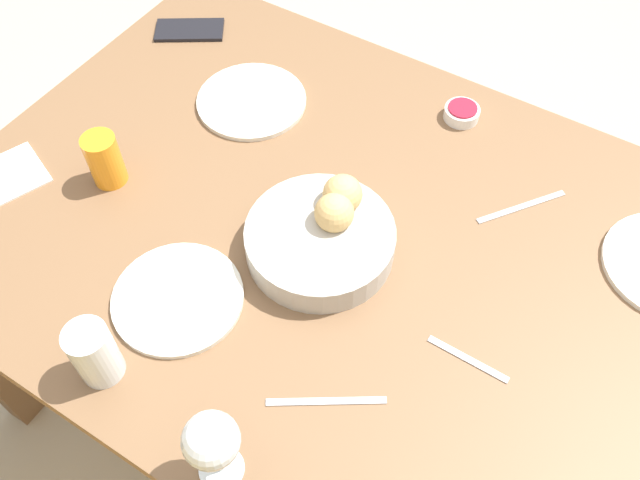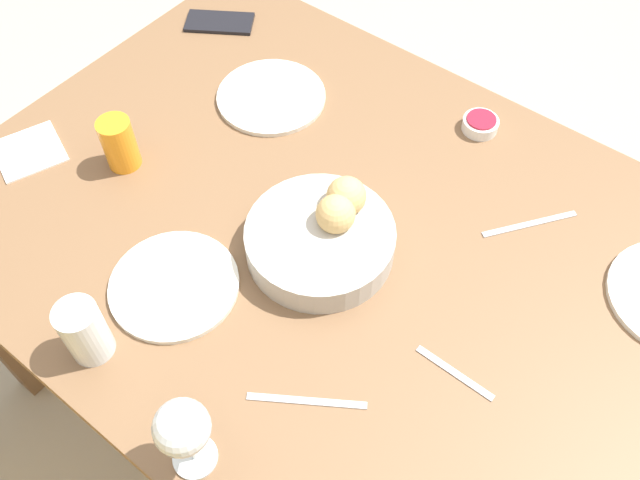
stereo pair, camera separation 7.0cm
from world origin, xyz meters
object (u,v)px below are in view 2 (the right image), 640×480
Objects in this scene: knife_silver at (530,224)px; spoon_coffee at (455,373)px; water_tumbler at (84,331)px; cell_phone at (219,22)px; plate_near_right at (271,97)px; napkin at (29,151)px; wine_glass at (181,428)px; bread_basket at (323,236)px; fork_silver at (307,401)px; jam_bowl_berry at (480,124)px; plate_far_center at (174,285)px; juice_glass at (119,143)px.

spoon_coffee is at bearing 97.63° from knife_silver.
cell_phone is at bearing -60.89° from water_tumbler.
plate_near_right is 0.48m from napkin.
plate_near_right is 1.42× the size of wine_glass.
bread_basket is 1.14× the size of plate_near_right.
cell_phone reaches higher than fork_silver.
jam_bowl_berry is at bearing -38.64° from knife_silver.
fork_silver is (-0.30, 0.02, -0.00)m from plate_far_center.
water_tumbler is at bearing 23.16° from fork_silver.
water_tumbler is 0.35m from fork_silver.
plate_far_center is 1.38× the size of wine_glass.
plate_far_center is 0.70m from cell_phone.
plate_near_right is at bearing -36.44° from bread_basket.
cell_phone is (0.86, -0.41, 0.00)m from spoon_coffee.
bread_basket reaches higher than jam_bowl_berry.
cell_phone is (0.64, -0.74, -0.11)m from wine_glass.
napkin is (0.73, -0.07, 0.00)m from fork_silver.
wine_glass reaches higher than cell_phone.
fork_silver is (-0.57, 0.16, -0.05)m from juice_glass.
knife_silver is 0.33m from spoon_coffee.
napkin is at bearing -25.77° from water_tumbler.
juice_glass is at bearing 71.19° from plate_near_right.
napkin is (0.65, 0.58, -0.01)m from jam_bowl_berry.
knife_silver is 0.82m from cell_phone.
knife_silver is (-0.19, 0.15, -0.01)m from jam_bowl_berry.
knife_silver is at bearing 141.36° from jam_bowl_berry.
spoon_coffee is 0.86× the size of napkin.
knife_silver and spoon_coffee have the same top height.
water_tumbler is at bearing -6.36° from wine_glass.
bread_basket is 2.45× the size of juice_glass.
wine_glass is (-0.49, 0.32, 0.06)m from juice_glass.
jam_bowl_berry is 0.53m from spoon_coffee.
cell_phone is at bearing -25.27° from spoon_coffee.
jam_bowl_berry is at bearing -154.08° from plate_near_right.
cell_phone is (0.40, -0.71, -0.05)m from water_tumbler.
napkin is (0.17, 0.09, -0.05)m from juice_glass.
cell_phone reaches higher than spoon_coffee.
spoon_coffee is 0.95m from cell_phone.
jam_bowl_berry is 0.87m from napkin.
cell_phone is at bearing -53.28° from plate_far_center.
jam_bowl_berry is 0.65m from fork_silver.
plate_far_center reaches higher than spoon_coffee.
water_tumbler reaches higher than plate_far_center.
napkin is at bearing -5.21° from fork_silver.
juice_glass is at bearing 109.31° from cell_phone.
jam_bowl_berry is at bearing -173.72° from cell_phone.
napkin is (0.27, 0.40, -0.00)m from plate_near_right.
napkin is at bearing -19.12° from wine_glass.
plate_far_center is at bearing -96.68° from water_tumbler.
water_tumbler reaches higher than bread_basket.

